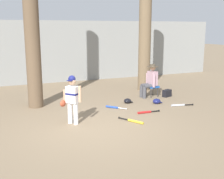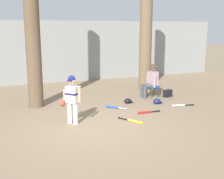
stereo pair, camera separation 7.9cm
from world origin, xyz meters
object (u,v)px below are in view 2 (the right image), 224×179
Objects in this scene: young_ballplayer at (72,97)px; folding_stool at (153,87)px; seated_spectator at (151,80)px; bat_aluminum_silver at (180,105)px; tree_behind_spectator at (146,33)px; batting_helmet_black at (128,101)px; bat_blue_youth at (114,107)px; batting_helmet_navy at (157,101)px; tree_near_player at (32,17)px; handbag_beside_stool at (168,93)px; bat_red_barrel at (146,112)px; bat_yellow_trainer at (133,121)px.

young_ballplayer is 3.05× the size of folding_stool.
seated_spectator reaches higher than bat_aluminum_silver.
tree_behind_spectator reaches higher than batting_helmet_black.
bat_aluminum_silver is at bearing -80.86° from seated_spectator.
folding_stool is (3.55, 1.86, -0.38)m from young_ballplayer.
batting_helmet_black is (-1.25, -0.50, -0.29)m from folding_stool.
bat_blue_youth is 1.56m from batting_helmet_navy.
bat_blue_youth is (-1.84, -0.90, -0.61)m from seated_spectator.
tree_near_player is 5.42m from handbag_beside_stool.
bat_blue_youth is (-2.08, 0.60, 0.00)m from bat_aluminum_silver.
folding_stool reaches higher than bat_aluminum_silver.
batting_helmet_black is at bearing 89.81° from bat_red_barrel.
batting_helmet_navy reaches higher than bat_blue_youth.
tree_behind_spectator reaches higher than handbag_beside_stool.
bat_yellow_trainer is 2.29× the size of batting_helmet_navy.
young_ballplayer is 1.73× the size of bat_aluminum_silver.
seated_spectator is 1.64× the size of bat_yellow_trainer.
tree_near_player is 8.47× the size of bat_aluminum_silver.
handbag_beside_stool reaches higher than bat_red_barrel.
young_ballplayer is at bearing -152.27° from folding_stool.
bat_red_barrel is at bearing -123.19° from seated_spectator.
tree_near_player reaches higher than young_ballplayer.
handbag_beside_stool is at bearing -24.43° from folding_stool.
seated_spectator is (-0.10, -0.01, 0.28)m from folding_stool.
tree_near_player is 4.52m from bat_red_barrel.
tree_behind_spectator is at bearing 38.58° from young_ballplayer.
bat_aluminum_silver is at bearing -47.84° from batting_helmet_navy.
bat_aluminum_silver is 1.72m from batting_helmet_black.
seated_spectator is at bearing 73.55° from batting_helmet_navy.
seated_spectator is 1.64m from bat_aluminum_silver.
bat_blue_youth is 1.83× the size of batting_helmet_navy.
bat_aluminum_silver is (-0.36, -1.28, -0.10)m from handbag_beside_stool.
tree_behind_spectator is at bearing 74.67° from folding_stool.
batting_helmet_navy is (-0.88, -0.71, -0.05)m from handbag_beside_stool.
bat_aluminum_silver is 2.48× the size of batting_helmet_black.
batting_helmet_black is at bearing 30.68° from young_ballplayer.
young_ballplayer is 4.41m from handbag_beside_stool.
batting_helmet_black is at bearing 144.12° from bat_aluminum_silver.
tree_near_player is 4.63m from seated_spectator.
batting_helmet_navy is at bearing -106.45° from seated_spectator.
bat_red_barrel is (2.92, -2.04, -2.79)m from tree_near_player.
young_ballplayer is at bearing -158.01° from handbag_beside_stool.
tree_behind_spectator reaches higher than folding_stool.
folding_stool is 0.59× the size of bat_red_barrel.
bat_yellow_trainer is at bearing -129.80° from folding_stool.
handbag_beside_stool is 0.46× the size of bat_yellow_trainer.
tree_near_player is at bearing 174.03° from handbag_beside_stool.
handbag_beside_stool is 1.78m from batting_helmet_black.
bat_aluminum_silver is at bearing -16.16° from bat_blue_youth.
handbag_beside_stool is at bearing 15.60° from bat_blue_youth.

